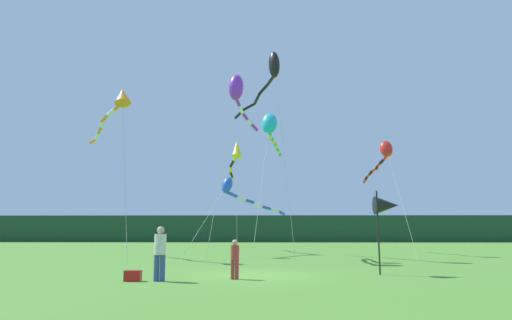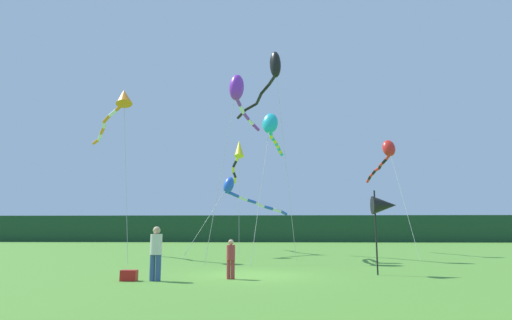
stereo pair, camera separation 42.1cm
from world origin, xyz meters
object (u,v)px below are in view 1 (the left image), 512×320
banner_flag_pole (386,206)px  kite_yellow (235,154)px  kite_orange (117,104)px  kite_cyan (270,127)px  person_child (235,257)px  cooler_box (133,276)px  kite_red (383,154)px  person_adult (160,250)px  kite_blue (237,192)px  kite_black (270,73)px  kite_purple (237,91)px

banner_flag_pole → kite_yellow: (-6.86, 15.96, 4.80)m
kite_orange → kite_cyan: bearing=0.5°
person_child → banner_flag_pole: (5.62, 1.58, 1.80)m
cooler_box → kite_red: bearing=51.2°
banner_flag_pole → person_adult: bearing=-164.4°
banner_flag_pole → kite_blue: bearing=119.5°
kite_red → kite_orange: 17.94m
banner_flag_pole → kite_cyan: kite_cyan is taller
kite_orange → kite_red: bearing=16.6°
banner_flag_pole → kite_cyan: 10.67m
person_adult → kite_blue: bearing=83.0°
banner_flag_pole → cooler_box: bearing=-165.9°
person_adult → kite_blue: kite_blue is taller
person_adult → kite_blue: size_ratio=0.25×
kite_yellow → banner_flag_pole: bearing=-66.7°
kite_orange → kite_black: bearing=11.4°
kite_black → kite_orange: (-9.15, -1.84, -2.57)m
kite_yellow → kite_cyan: bearing=-71.3°
person_child → banner_flag_pole: 6.11m
kite_red → kite_blue: kite_red is taller
cooler_box → kite_blue: kite_blue is taller
kite_cyan → kite_yellow: bearing=108.7°
kite_black → kite_cyan: bearing=-90.8°
person_child → kite_yellow: 18.78m
banner_flag_pole → kite_purple: bearing=129.5°
kite_black → banner_flag_pole: bearing=-67.1°
kite_black → kite_yellow: (-2.60, 5.87, -4.31)m
kite_black → kite_blue: kite_black is taller
kite_cyan → kite_orange: 9.24m
kite_purple → kite_orange: 7.27m
person_adult → kite_yellow: bearing=86.3°
kite_cyan → kite_blue: bearing=125.7°
banner_flag_pole → kite_blue: size_ratio=0.44×
banner_flag_pole → kite_red: bearing=74.7°
kite_purple → kite_cyan: size_ratio=1.24×
person_child → kite_red: (9.27, 14.92, 6.12)m
person_child → kite_yellow: size_ratio=0.15×
banner_flag_pole → kite_red: (3.65, 13.34, 4.32)m
person_adult → kite_purple: kite_purple is taller
person_child → kite_cyan: (1.34, 9.91, 6.91)m
kite_blue → banner_flag_pole: bearing=-60.5°
kite_purple → kite_red: size_ratio=1.08×
person_adult → kite_purple: bearing=79.3°
kite_cyan → kite_red: bearing=32.3°
person_adult → kite_purple: size_ratio=0.17×
person_child → kite_orange: kite_orange is taller
person_adult → kite_orange: bearing=117.2°
person_child → kite_orange: (-7.78, 9.82, 8.34)m
kite_purple → kite_cyan: kite_purple is taller
person_adult → cooler_box: bearing=179.7°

